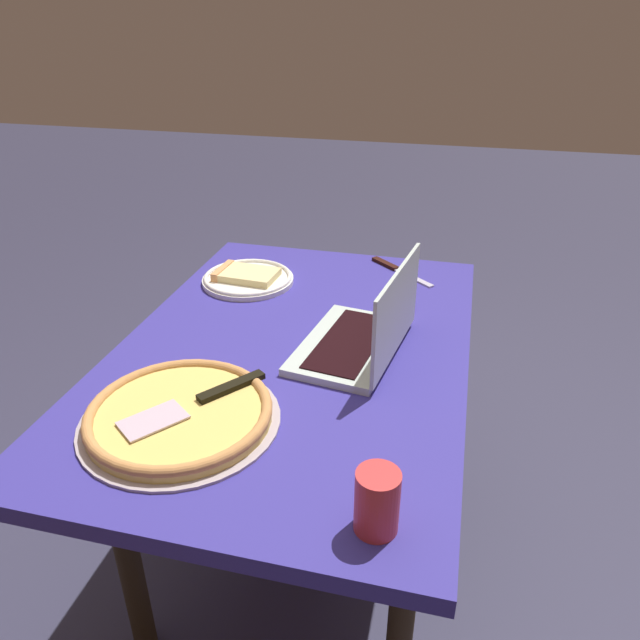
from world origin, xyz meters
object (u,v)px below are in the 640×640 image
(dining_table, at_px, (294,380))
(pizza_plate, at_px, (247,278))
(table_knife, at_px, (396,269))
(laptop, at_px, (365,334))
(pizza_tray, at_px, (180,414))
(drink_cup, at_px, (377,501))

(dining_table, bearing_deg, pizza_plate, -143.91)
(dining_table, bearing_deg, table_knife, 160.83)
(laptop, xyz_separation_m, pizza_tray, (0.34, -0.30, -0.03))
(table_knife, bearing_deg, drink_cup, 5.73)
(dining_table, bearing_deg, drink_cup, 28.82)
(pizza_plate, height_order, table_knife, pizza_plate)
(pizza_tray, height_order, table_knife, pizza_tray)
(dining_table, relative_size, pizza_tray, 3.13)
(laptop, height_order, pizza_plate, laptop)
(pizza_plate, distance_m, drink_cup, 0.95)
(drink_cup, bearing_deg, laptop, -168.01)
(pizza_plate, relative_size, pizza_tray, 0.68)
(pizza_plate, bearing_deg, pizza_tray, 8.62)
(drink_cup, bearing_deg, dining_table, -151.18)
(table_knife, bearing_deg, pizza_tray, -20.13)
(laptop, bearing_deg, drink_cup, 11.99)
(laptop, distance_m, drink_cup, 0.52)
(pizza_tray, relative_size, table_knife, 1.89)
(dining_table, height_order, pizza_tray, pizza_tray)
(laptop, relative_size, drink_cup, 3.37)
(pizza_tray, xyz_separation_m, drink_cup, (0.17, 0.40, 0.04))
(laptop, bearing_deg, dining_table, -86.18)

